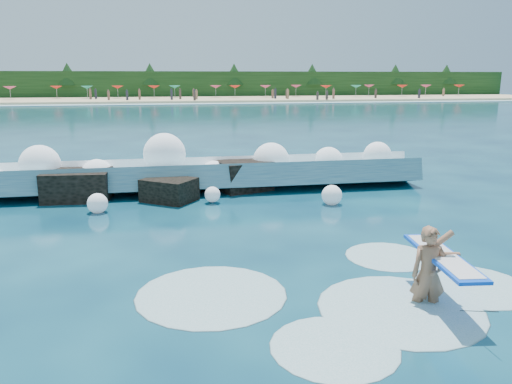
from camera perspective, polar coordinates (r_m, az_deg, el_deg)
ground at (r=10.79m, az=-5.93°, el=-8.93°), size 200.00×200.00×0.00m
beach at (r=88.07m, az=-10.40°, el=10.35°), size 140.00×20.00×0.40m
wet_band at (r=77.09m, az=-10.30°, el=9.88°), size 140.00×5.00×0.08m
treeline at (r=98.00m, az=-10.52°, el=11.95°), size 140.00×4.00×5.00m
breaking_wave at (r=18.36m, az=-7.11°, el=1.88°), size 16.63×2.65×1.43m
rock_cluster at (r=17.51m, az=-11.17°, el=0.82°), size 7.88×3.12×1.24m
surfer_with_board at (r=9.52m, az=19.45°, el=-8.47°), size 1.06×2.94×1.77m
wave_spray at (r=18.14m, az=-7.64°, el=3.20°), size 14.76×4.41×2.08m
surf_foam at (r=9.65m, az=11.26°, el=-11.87°), size 8.77×5.52×0.15m
beach_umbrellas at (r=90.00m, az=-10.38°, el=11.71°), size 112.85×6.64×0.50m
beachgoers at (r=85.10m, az=-15.76°, el=10.56°), size 98.56×13.42×1.91m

